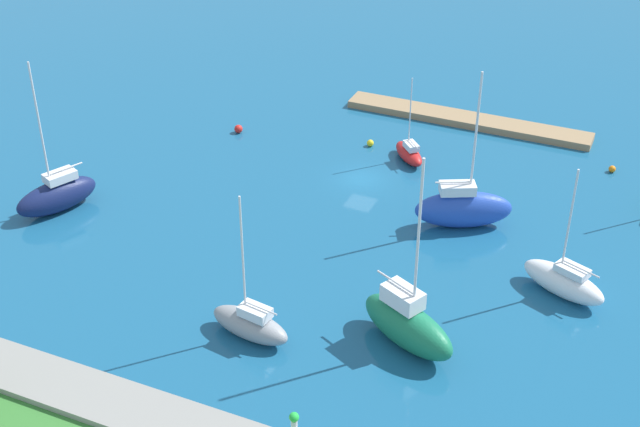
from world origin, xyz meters
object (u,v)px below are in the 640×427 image
Objects in this scene: sailboat_blue_off_beacon at (463,208)px; sailboat_navy_lone_south at (57,195)px; mooring_buoy_orange at (612,169)px; mooring_buoy_red at (238,129)px; sailboat_gray_far_south at (250,324)px; sailboat_red_inner_mooring at (409,153)px; mooring_buoy_yellow at (370,143)px; sailboat_green_lone_north at (407,324)px; sailboat_white_mid_basin at (564,281)px; pier_dock at (467,120)px.

sailboat_blue_off_beacon is 1.01× the size of sailboat_navy_lone_south.
mooring_buoy_orange is 35.26m from mooring_buoy_red.
sailboat_gray_far_south is at bearing 119.82° from mooring_buoy_red.
sailboat_red_inner_mooring is at bearing -175.74° from mooring_buoy_red.
mooring_buoy_yellow is at bearing -76.09° from sailboat_gray_far_south.
sailboat_navy_lone_south is 31.37m from sailboat_red_inner_mooring.
sailboat_white_mid_basin is (-8.54, -9.82, -0.55)m from sailboat_green_lone_north.
sailboat_navy_lone_south is at bearing 87.29° from sailboat_red_inner_mooring.
sailboat_green_lone_north is 21.90× the size of mooring_buoy_yellow.
sailboat_red_inner_mooring reaches higher than mooring_buoy_red.
sailboat_red_inner_mooring is at bearing 154.22° from sailboat_navy_lone_south.
sailboat_gray_far_south is 38.72m from mooring_buoy_orange.
sailboat_white_mid_basin is 22.82m from sailboat_gray_far_south.
sailboat_gray_far_south is (18.48, 13.39, -0.06)m from sailboat_white_mid_basin.
sailboat_red_inner_mooring is (-24.00, -20.18, -0.68)m from sailboat_navy_lone_south.
sailboat_red_inner_mooring reaches higher than pier_dock.
sailboat_gray_far_south reaches higher than mooring_buoy_red.
mooring_buoy_orange is at bearing -110.86° from sailboat_gray_far_south.
mooring_buoy_yellow is at bearing 10.55° from mooring_buoy_orange.
sailboat_navy_lone_south is at bearing -162.45° from sailboat_green_lone_north.
mooring_buoy_red is at bearing 10.77° from mooring_buoy_orange.
sailboat_white_mid_basin is (-40.88, -5.21, -0.31)m from sailboat_navy_lone_south.
sailboat_white_mid_basin is at bearing 121.43° from sailboat_navy_lone_south.
sailboat_red_inner_mooring is 4.49m from mooring_buoy_yellow.
sailboat_red_inner_mooring is at bearing -19.31° from sailboat_white_mid_basin.
sailboat_gray_far_south is at bearing 94.11° from sailboat_navy_lone_south.
sailboat_navy_lone_south is (26.74, 30.05, 1.13)m from pier_dock.
mooring_buoy_yellow is at bearing -15.20° from sailboat_white_mid_basin.
sailboat_green_lone_north reaches higher than sailboat_navy_lone_south.
mooring_buoy_orange is (-14.78, 4.55, -0.03)m from pier_dock.
sailboat_white_mid_basin reaches higher than mooring_buoy_orange.
sailboat_green_lone_north is (-0.72, 15.85, -0.00)m from sailboat_blue_off_beacon.
mooring_buoy_red is (-6.88, -18.91, -1.07)m from sailboat_navy_lone_south.
sailboat_red_inner_mooring is (16.88, -14.97, -0.36)m from sailboat_white_mid_basin.
sailboat_blue_off_beacon is 0.94× the size of sailboat_green_lone_north.
mooring_buoy_yellow is 13.08m from mooring_buoy_red.
pier_dock is 2.41× the size of sailboat_white_mid_basin.
sailboat_gray_far_south is (9.21, 19.42, -0.61)m from sailboat_blue_off_beacon.
pier_dock is 11.11m from mooring_buoy_yellow.
mooring_buoy_orange is at bearing 145.71° from sailboat_navy_lone_south.
mooring_buoy_red is at bearing -175.83° from sailboat_navy_lone_south.
sailboat_white_mid_basin is at bearing 74.66° from sailboat_green_lone_north.
sailboat_white_mid_basin is 20.31m from mooring_buoy_orange.
sailboat_red_inner_mooring reaches higher than mooring_buoy_yellow.
sailboat_green_lone_north reaches higher than mooring_buoy_red.
pier_dock is at bearing 78.40° from sailboat_blue_off_beacon.
sailboat_white_mid_basin is at bearing 119.66° from pier_dock.
sailboat_gray_far_south is at bearing -141.52° from sailboat_blue_off_beacon.
pier_dock is at bearing -150.71° from mooring_buoy_red.
sailboat_green_lone_north is at bearing -151.54° from sailboat_gray_far_south.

